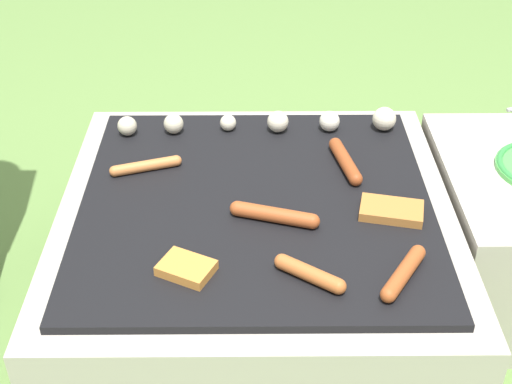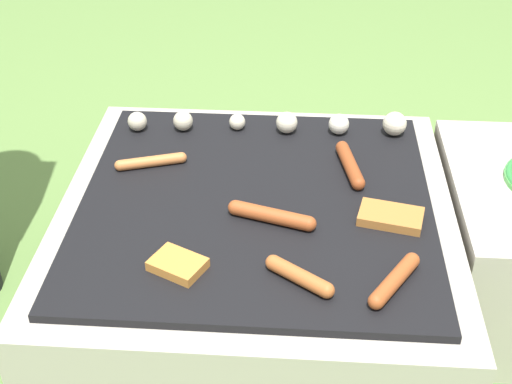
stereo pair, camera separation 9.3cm
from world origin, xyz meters
name	(u,v)px [view 2 (the right image)]	position (x,y,z in m)	size (l,w,h in m)	color
ground_plane	(256,319)	(0.00, 0.00, 0.00)	(14.00, 14.00, 0.00)	#608442
grill	(256,264)	(0.00, 0.00, 0.18)	(0.85, 0.85, 0.36)	#B2AA9E
sausage_front_center	(395,280)	(0.27, -0.26, 0.37)	(0.11, 0.15, 0.03)	#A34C23
sausage_front_right	(299,276)	(0.10, -0.26, 0.37)	(0.13, 0.10, 0.03)	#B7602D
sausage_front_left	(151,161)	(-0.25, 0.12, 0.37)	(0.16, 0.07, 0.02)	#C6753D
sausage_mid_left	(272,215)	(0.04, -0.08, 0.37)	(0.18, 0.08, 0.03)	#A34C23
sausage_back_center	(350,165)	(0.21, 0.13, 0.37)	(0.06, 0.18, 0.03)	#93421E
bread_slice_left	(178,264)	(-0.13, -0.23, 0.37)	(0.12, 0.11, 0.02)	#D18438
bread_slice_right	(391,217)	(0.28, -0.06, 0.37)	(0.14, 0.11, 0.02)	#B27033
mushroom_row	(282,123)	(0.05, 0.29, 0.38)	(0.69, 0.07, 0.06)	beige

